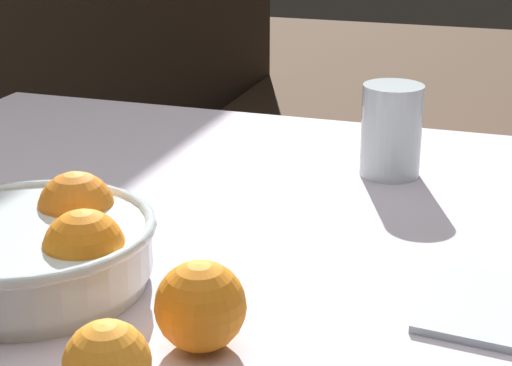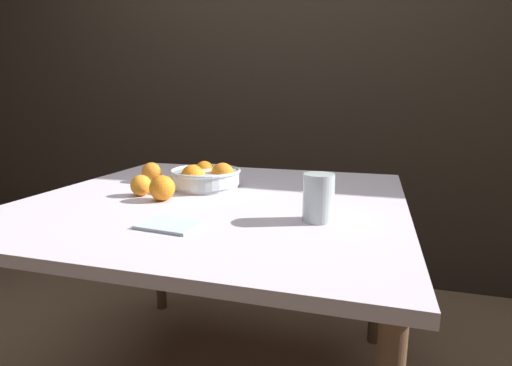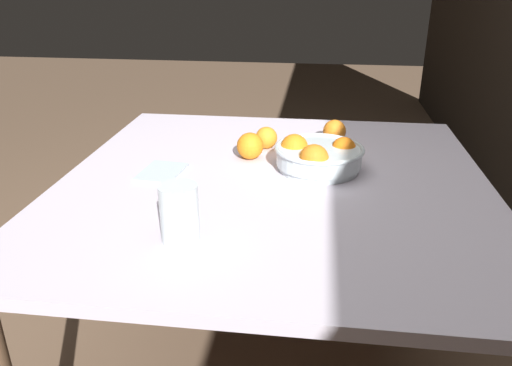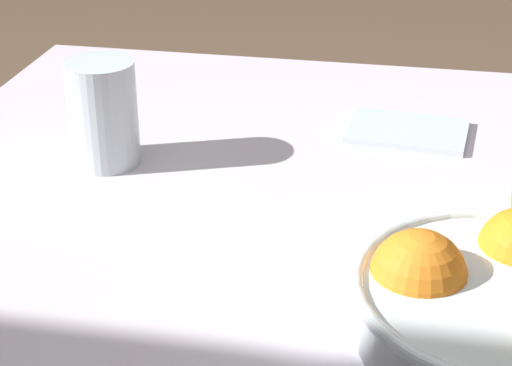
% 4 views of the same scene
% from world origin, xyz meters
% --- Properties ---
extents(dining_table, '(1.18, 1.16, 0.75)m').
position_xyz_m(dining_table, '(0.00, 0.00, 0.68)').
color(dining_table, silver).
rests_on(dining_table, ground_plane).
extents(fruit_bowl, '(0.25, 0.25, 0.10)m').
position_xyz_m(fruit_bowl, '(-0.09, 0.12, 0.80)').
color(fruit_bowl, silver).
rests_on(fruit_bowl, dining_table).
extents(juice_glass, '(0.08, 0.08, 0.13)m').
position_xyz_m(juice_glass, '(0.35, -0.17, 0.81)').
color(juice_glass, '#F4A314').
rests_on(juice_glass, dining_table).
extents(napkin, '(0.16, 0.12, 0.01)m').
position_xyz_m(napkin, '(0.00, -0.32, 0.76)').
color(napkin, silver).
rests_on(napkin, dining_table).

